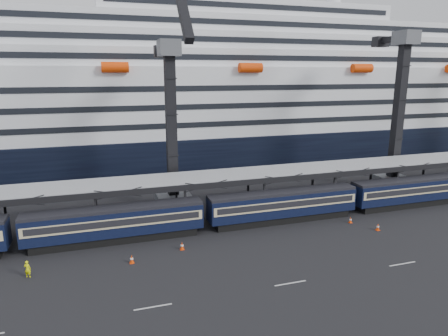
{
  "coord_description": "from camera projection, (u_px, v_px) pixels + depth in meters",
  "views": [
    {
      "loc": [
        -29.17,
        -32.4,
        18.0
      ],
      "look_at": [
        -15.65,
        10.0,
        7.35
      ],
      "focal_mm": 32.0,
      "sensor_mm": 36.0,
      "label": 1
    }
  ],
  "objects": [
    {
      "name": "ground",
      "position": [
        391.0,
        245.0,
        42.83
      ],
      "size": [
        260.0,
        260.0,
        0.0
      ],
      "primitive_type": "plane",
      "color": "black",
      "rests_on": "ground"
    },
    {
      "name": "train",
      "position": [
        307.0,
        202.0,
        50.21
      ],
      "size": [
        133.05,
        3.0,
        4.05
      ],
      "color": "black",
      "rests_on": "ground"
    },
    {
      "name": "canopy",
      "position": [
        324.0,
        168.0,
        54.58
      ],
      "size": [
        130.0,
        6.25,
        5.53
      ],
      "color": "gray",
      "rests_on": "ground"
    },
    {
      "name": "cruise_ship",
      "position": [
        238.0,
        101.0,
        82.25
      ],
      "size": [
        214.09,
        28.84,
        34.0
      ],
      "color": "black",
      "rests_on": "ground"
    },
    {
      "name": "crane_dark_near",
      "position": [
        172.0,
        121.0,
        51.37
      ],
      "size": [
        4.5,
        17.75,
        35.08
      ],
      "color": "#4A4D51",
      "rests_on": "ground"
    },
    {
      "name": "crane_dark_mid",
      "position": [
        401.0,
        104.0,
        60.44
      ],
      "size": [
        4.5,
        18.24,
        39.64
      ],
      "color": "#4A4D51",
      "rests_on": "ground"
    },
    {
      "name": "worker",
      "position": [
        28.0,
        269.0,
        35.86
      ],
      "size": [
        0.68,
        0.56,
        1.61
      ],
      "primitive_type": "imported",
      "rotation": [
        0.0,
        0.0,
        2.79
      ],
      "color": "#EEF50C",
      "rests_on": "ground"
    },
    {
      "name": "traffic_cone_b",
      "position": [
        132.0,
        259.0,
        38.61
      ],
      "size": [
        0.44,
        0.44,
        0.87
      ],
      "color": "#F23E07",
      "rests_on": "ground"
    },
    {
      "name": "traffic_cone_c",
      "position": [
        182.0,
        246.0,
        41.59
      ],
      "size": [
        0.43,
        0.43,
        0.86
      ],
      "color": "#F23E07",
      "rests_on": "ground"
    },
    {
      "name": "traffic_cone_d",
      "position": [
        351.0,
        220.0,
        49.02
      ],
      "size": [
        0.39,
        0.39,
        0.78
      ],
      "color": "#F23E07",
      "rests_on": "ground"
    },
    {
      "name": "traffic_cone_e",
      "position": [
        378.0,
        227.0,
        46.67
      ],
      "size": [
        0.43,
        0.43,
        0.87
      ],
      "color": "#F23E07",
      "rests_on": "ground"
    }
  ]
}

